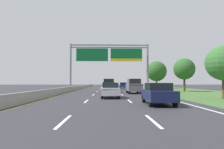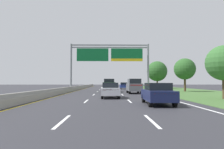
% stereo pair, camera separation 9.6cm
% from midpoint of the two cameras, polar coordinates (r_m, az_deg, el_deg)
% --- Properties ---
extents(ground_plane, '(220.00, 220.00, 0.00)m').
position_cam_midpoint_polar(ground_plane, '(33.13, -1.27, -4.96)').
color(ground_plane, '#2B2B30').
extents(lane_striping, '(11.96, 106.00, 0.01)m').
position_cam_midpoint_polar(lane_striping, '(32.67, -1.27, -4.99)').
color(lane_striping, white).
rests_on(lane_striping, ground).
extents(grass_verge_right, '(14.00, 110.00, 0.02)m').
position_cam_midpoint_polar(grass_verge_right, '(35.95, 21.64, -4.57)').
color(grass_verge_right, '#3D602D').
rests_on(grass_verge_right, ground).
extents(median_barrier_concrete, '(0.60, 110.00, 0.85)m').
position_cam_midpoint_polar(median_barrier_concrete, '(33.77, -12.58, -4.26)').
color(median_barrier_concrete, '#99968E').
rests_on(median_barrier_concrete, ground).
extents(overhead_sign_gantry, '(15.06, 0.42, 8.94)m').
position_cam_midpoint_polar(overhead_sign_gantry, '(39.13, -0.83, 4.85)').
color(overhead_sign_gantry, gray).
rests_on(overhead_sign_gantry, ground).
extents(pickup_truck_darkgreen, '(2.01, 5.40, 2.20)m').
position_cam_midpoint_polar(pickup_truck_darkgreen, '(34.47, -0.99, -3.07)').
color(pickup_truck_darkgreen, '#193D23').
rests_on(pickup_truck_darkgreen, ground).
extents(car_navy_right_lane_sedan, '(1.94, 4.45, 1.57)m').
position_cam_midpoint_polar(car_navy_right_lane_sedan, '(15.32, 12.44, -5.10)').
color(car_navy_right_lane_sedan, '#161E47').
rests_on(car_navy_right_lane_sedan, ground).
extents(car_blue_right_lane_sedan, '(1.87, 4.42, 1.57)m').
position_cam_midpoint_polar(car_blue_right_lane_sedan, '(49.76, 3.05, -3.08)').
color(car_blue_right_lane_sedan, navy).
rests_on(car_blue_right_lane_sedan, ground).
extents(car_grey_right_lane_suv, '(1.90, 4.70, 2.11)m').
position_cam_midpoint_polar(car_grey_right_lane_suv, '(30.03, 5.97, -3.14)').
color(car_grey_right_lane_suv, slate).
rests_on(car_grey_right_lane_suv, ground).
extents(car_white_centre_lane_sedan, '(1.92, 4.44, 1.57)m').
position_cam_midpoint_polar(car_white_centre_lane_sedan, '(21.43, -0.69, -4.30)').
color(car_white_centre_lane_sedan, silver).
rests_on(car_white_centre_lane_sedan, ground).
extents(roadside_tree_near, '(3.38, 3.38, 5.16)m').
position_cam_midpoint_polar(roadside_tree_near, '(22.38, 28.47, 2.81)').
color(roadside_tree_near, '#4C3823').
rests_on(roadside_tree_near, ground).
extents(roadside_tree_mid, '(3.72, 3.72, 5.80)m').
position_cam_midpoint_polar(roadside_tree_mid, '(38.06, 19.36, 1.44)').
color(roadside_tree_mid, '#4C3823').
rests_on(roadside_tree_mid, ground).
extents(roadside_tree_far, '(5.12, 5.12, 6.99)m').
position_cam_midpoint_polar(roadside_tree_far, '(53.55, 12.20, 0.88)').
color(roadside_tree_far, '#4C3823').
rests_on(roadside_tree_far, ground).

